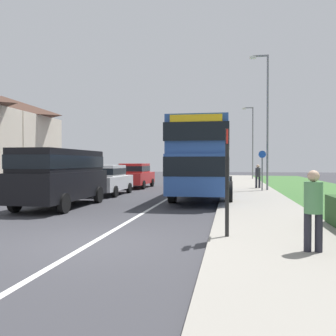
# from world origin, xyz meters

# --- Properties ---
(ground_plane) EXTENTS (120.00, 120.00, 0.00)m
(ground_plane) POSITION_xyz_m (0.00, 0.00, 0.00)
(ground_plane) COLOR #38383D
(lane_marking_centre) EXTENTS (0.14, 60.00, 0.01)m
(lane_marking_centre) POSITION_xyz_m (0.00, 8.00, 0.00)
(lane_marking_centre) COLOR silver
(lane_marking_centre) RESTS_ON ground_plane
(pavement_near_side) EXTENTS (3.20, 68.00, 0.12)m
(pavement_near_side) POSITION_xyz_m (4.20, 6.00, 0.06)
(pavement_near_side) COLOR gray
(pavement_near_side) RESTS_ON ground_plane
(double_decker_bus) EXTENTS (2.80, 9.81, 3.70)m
(double_decker_bus) POSITION_xyz_m (1.77, 10.87, 2.14)
(double_decker_bus) COLOR #284C93
(double_decker_bus) RESTS_ON ground_plane
(parked_van_black) EXTENTS (2.11, 5.44, 2.32)m
(parked_van_black) POSITION_xyz_m (-3.70, 5.95, 1.38)
(parked_van_black) COLOR black
(parked_van_black) RESTS_ON ground_plane
(parked_car_white) EXTENTS (1.94, 4.26, 1.66)m
(parked_car_white) POSITION_xyz_m (-3.70, 11.43, 0.91)
(parked_car_white) COLOR silver
(parked_car_white) RESTS_ON ground_plane
(parked_car_red) EXTENTS (2.00, 4.45, 1.73)m
(parked_car_red) POSITION_xyz_m (-3.61, 17.13, 0.95)
(parked_car_red) COLOR #B21E1E
(parked_car_red) RESTS_ON ground_plane
(pedestrian_at_stop) EXTENTS (0.34, 0.34, 1.67)m
(pedestrian_at_stop) POSITION_xyz_m (4.62, -0.42, 0.98)
(pedestrian_at_stop) COLOR #23232D
(pedestrian_at_stop) RESTS_ON ground_plane
(pedestrian_walking_away) EXTENTS (0.34, 0.34, 1.67)m
(pedestrian_walking_away) POSITION_xyz_m (4.88, 16.74, 0.98)
(pedestrian_walking_away) COLOR #23232D
(pedestrian_walking_away) RESTS_ON ground_plane
(bus_stop_sign) EXTENTS (0.09, 0.52, 2.60)m
(bus_stop_sign) POSITION_xyz_m (3.00, 0.74, 1.54)
(bus_stop_sign) COLOR black
(bus_stop_sign) RESTS_ON ground_plane
(cycle_route_sign) EXTENTS (0.44, 0.08, 2.52)m
(cycle_route_sign) POSITION_xyz_m (4.97, 14.57, 1.43)
(cycle_route_sign) COLOR slate
(cycle_route_sign) RESTS_ON ground_plane
(street_lamp_mid) EXTENTS (1.14, 0.20, 8.40)m
(street_lamp_mid) POSITION_xyz_m (5.23, 15.09, 4.76)
(street_lamp_mid) COLOR slate
(street_lamp_mid) RESTS_ON ground_plane
(street_lamp_far) EXTENTS (1.14, 0.20, 7.53)m
(street_lamp_far) POSITION_xyz_m (5.26, 30.45, 4.32)
(street_lamp_far) COLOR slate
(street_lamp_far) RESTS_ON ground_plane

